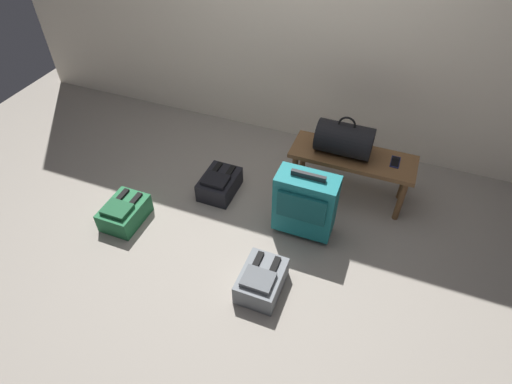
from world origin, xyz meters
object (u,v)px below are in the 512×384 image
at_px(duffel_bag_black, 344,139).
at_px(suitcase_upright_teal, 305,203).
at_px(backpack_grey, 261,280).
at_px(backpack_dark, 219,184).
at_px(backpack_green, 124,212).
at_px(bench, 352,162).
at_px(cell_phone, 395,162).

bearing_deg(duffel_bag_black, suitcase_upright_teal, -104.21).
bearing_deg(backpack_grey, backpack_dark, 130.93).
height_order(backpack_dark, backpack_green, same).
distance_m(duffel_bag_black, suitcase_upright_teal, 0.62).
xyz_separation_m(bench, cell_phone, (0.32, 0.03, 0.07)).
bearing_deg(backpack_dark, backpack_green, -134.00).
distance_m(cell_phone, backpack_grey, 1.41).
distance_m(duffel_bag_black, cell_phone, 0.44).
relative_size(cell_phone, backpack_green, 0.38).
relative_size(bench, suitcase_upright_teal, 1.66).
height_order(duffel_bag_black, backpack_dark, duffel_bag_black).
xyz_separation_m(duffel_bag_black, cell_phone, (0.42, 0.03, -0.13)).
bearing_deg(cell_phone, backpack_grey, -119.29).
xyz_separation_m(bench, suitcase_upright_teal, (-0.23, -0.55, -0.06)).
xyz_separation_m(cell_phone, suitcase_upright_teal, (-0.56, -0.57, -0.13)).
bearing_deg(backpack_dark, duffel_bag_black, 21.39).
bearing_deg(cell_phone, suitcase_upright_teal, -134.11).
relative_size(bench, cell_phone, 6.94).
bearing_deg(bench, suitcase_upright_teal, -113.00).
bearing_deg(duffel_bag_black, backpack_dark, -158.61).
relative_size(suitcase_upright_teal, backpack_green, 1.58).
xyz_separation_m(duffel_bag_black, backpack_dark, (-0.94, -0.37, -0.47)).
distance_m(bench, backpack_dark, 1.13).
relative_size(duffel_bag_black, backpack_green, 1.16).
relative_size(duffel_bag_black, suitcase_upright_teal, 0.73).
height_order(backpack_dark, backpack_grey, same).
bearing_deg(duffel_bag_black, backpack_green, -147.62).
xyz_separation_m(duffel_bag_black, backpack_grey, (-0.25, -1.17, -0.47)).
height_order(bench, duffel_bag_black, duffel_bag_black).
bearing_deg(backpack_green, suitcase_upright_teal, 16.74).
xyz_separation_m(cell_phone, backpack_grey, (-0.67, -1.19, -0.35)).
height_order(duffel_bag_black, suitcase_upright_teal, duffel_bag_black).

